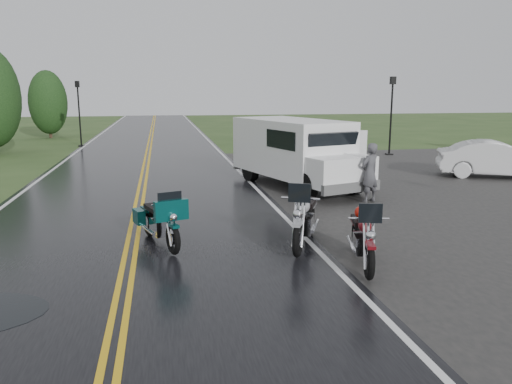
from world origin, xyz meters
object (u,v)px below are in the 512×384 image
(person_at_van, at_px, (370,174))
(van_white, at_px, (308,162))
(motorcycle_teal, at_px, (173,227))
(motorcycle_silver, at_px, (298,225))
(motorcycle_red, at_px, (370,247))
(lamp_post_far_left, at_px, (79,114))
(lamp_post_far_right, at_px, (391,116))
(sedan_white, at_px, (496,160))

(person_at_van, bearing_deg, van_white, -47.69)
(motorcycle_teal, height_order, motorcycle_silver, motorcycle_silver)
(motorcycle_silver, relative_size, person_at_van, 1.38)
(motorcycle_silver, bearing_deg, motorcycle_red, -33.02)
(lamp_post_far_left, bearing_deg, motorcycle_red, -70.91)
(person_at_van, distance_m, lamp_post_far_right, 11.81)
(motorcycle_red, relative_size, motorcycle_silver, 0.92)
(motorcycle_silver, distance_m, van_white, 5.51)
(motorcycle_red, xyz_separation_m, person_at_van, (2.56, 5.95, 0.22))
(motorcycle_teal, relative_size, sedan_white, 0.51)
(motorcycle_red, relative_size, person_at_van, 1.27)
(motorcycle_silver, relative_size, sedan_white, 0.58)
(person_at_van, height_order, lamp_post_far_left, lamp_post_far_left)
(motorcycle_teal, bearing_deg, lamp_post_far_right, 32.88)
(motorcycle_teal, bearing_deg, lamp_post_far_left, 84.26)
(person_at_van, bearing_deg, lamp_post_far_left, -85.80)
(lamp_post_far_right, bearing_deg, person_at_van, -118.38)
(motorcycle_red, xyz_separation_m, motorcycle_silver, (-0.89, 1.39, 0.06))
(motorcycle_silver, height_order, van_white, van_white)
(motorcycle_teal, height_order, lamp_post_far_left, lamp_post_far_left)
(motorcycle_red, xyz_separation_m, motorcycle_teal, (-3.29, 2.00, -0.02))
(motorcycle_red, relative_size, lamp_post_far_right, 0.55)
(motorcycle_teal, relative_size, lamp_post_far_left, 0.55)
(motorcycle_teal, distance_m, van_white, 6.20)
(van_white, xyz_separation_m, person_at_van, (1.72, -0.65, -0.31))
(motorcycle_silver, xyz_separation_m, person_at_van, (3.45, 4.56, 0.16))
(lamp_post_far_left, relative_size, lamp_post_far_right, 0.97)
(lamp_post_far_left, bearing_deg, motorcycle_teal, -77.30)
(motorcycle_silver, distance_m, lamp_post_far_right, 17.48)
(motorcycle_teal, relative_size, motorcycle_silver, 0.89)
(motorcycle_red, distance_m, lamp_post_far_left, 24.94)
(motorcycle_teal, height_order, person_at_van, person_at_van)
(motorcycle_teal, distance_m, lamp_post_far_left, 22.11)
(lamp_post_far_right, bearing_deg, motorcycle_teal, -128.69)
(person_at_van, relative_size, lamp_post_far_right, 0.44)
(motorcycle_red, bearing_deg, motorcycle_silver, 137.21)
(motorcycle_teal, bearing_deg, sedan_white, 11.55)
(motorcycle_teal, xyz_separation_m, lamp_post_far_right, (11.44, 14.29, 1.38))
(van_white, height_order, person_at_van, van_white)
(van_white, distance_m, sedan_white, 8.63)
(person_at_van, bearing_deg, motorcycle_teal, 6.85)
(van_white, relative_size, sedan_white, 1.43)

